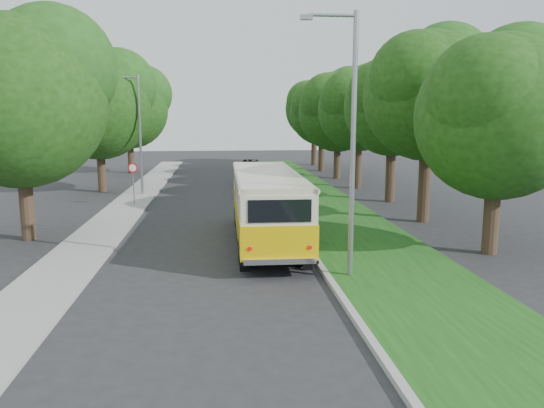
{
  "coord_description": "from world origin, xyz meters",
  "views": [
    {
      "loc": [
        0.31,
        -18.07,
        5.01
      ],
      "look_at": [
        2.4,
        2.89,
        1.5
      ],
      "focal_mm": 35.0,
      "sensor_mm": 36.0,
      "label": 1
    }
  ],
  "objects": [
    {
      "name": "grass_verge",
      "position": [
        5.95,
        5.0,
        0.07
      ],
      "size": [
        4.5,
        70.0,
        0.13
      ],
      "primitive_type": "cube",
      "color": "#184512",
      "rests_on": "ground"
    },
    {
      "name": "car_grey",
      "position": [
        3.0,
        29.19,
        0.61
      ],
      "size": [
        2.7,
        4.69,
        1.23
      ],
      "primitive_type": "imported",
      "rotation": [
        0.0,
        0.0,
        -0.16
      ],
      "color": "#5B5F63",
      "rests_on": "ground"
    },
    {
      "name": "ground",
      "position": [
        0.0,
        0.0,
        0.0
      ],
      "size": [
        120.0,
        120.0,
        0.0
      ],
      "primitive_type": "plane",
      "color": "#262628",
      "rests_on": "ground"
    },
    {
      "name": "lamppost_near",
      "position": [
        4.21,
        -2.5,
        4.37
      ],
      "size": [
        1.71,
        0.16,
        8.0
      ],
      "color": "gray",
      "rests_on": "ground"
    },
    {
      "name": "vintage_bus",
      "position": [
        2.15,
        2.36,
        1.45
      ],
      "size": [
        2.6,
        9.8,
        2.9
      ],
      "primitive_type": null,
      "rotation": [
        0.0,
        0.0,
        -0.01
      ],
      "color": "#E8BB07",
      "rests_on": "ground"
    },
    {
      "name": "sidewalk",
      "position": [
        -4.8,
        5.0,
        0.06
      ],
      "size": [
        2.2,
        70.0,
        0.12
      ],
      "primitive_type": "cube",
      "color": "gray",
      "rests_on": "ground"
    },
    {
      "name": "lamppost_far",
      "position": [
        -4.7,
        16.0,
        4.12
      ],
      "size": [
        1.71,
        0.16,
        7.5
      ],
      "color": "gray",
      "rests_on": "ground"
    },
    {
      "name": "treeline",
      "position": [
        3.15,
        17.99,
        5.93
      ],
      "size": [
        24.27,
        41.91,
        9.46
      ],
      "color": "#332319",
      "rests_on": "ground"
    },
    {
      "name": "warning_sign",
      "position": [
        -4.5,
        11.98,
        1.71
      ],
      "size": [
        0.56,
        0.1,
        2.5
      ],
      "color": "gray",
      "rests_on": "ground"
    },
    {
      "name": "curb",
      "position": [
        3.6,
        5.0,
        0.07
      ],
      "size": [
        0.2,
        70.0,
        0.15
      ],
      "primitive_type": "cube",
      "color": "gray",
      "rests_on": "ground"
    },
    {
      "name": "car_white",
      "position": [
        2.47,
        15.78,
        0.74
      ],
      "size": [
        2.61,
        4.76,
        1.49
      ],
      "primitive_type": "imported",
      "rotation": [
        0.0,
        0.0,
        -0.24
      ],
      "color": "silver",
      "rests_on": "ground"
    },
    {
      "name": "car_blue",
      "position": [
        3.0,
        18.75,
        0.76
      ],
      "size": [
        3.66,
        5.65,
        1.52
      ],
      "primitive_type": "imported",
      "rotation": [
        0.0,
        0.0,
        0.32
      ],
      "color": "navy",
      "rests_on": "ground"
    },
    {
      "name": "car_silver",
      "position": [
        2.61,
        9.49,
        0.73
      ],
      "size": [
        2.09,
        4.4,
        1.45
      ],
      "primitive_type": "imported",
      "rotation": [
        0.0,
        0.0,
        -0.09
      ],
      "color": "silver",
      "rests_on": "ground"
    }
  ]
}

